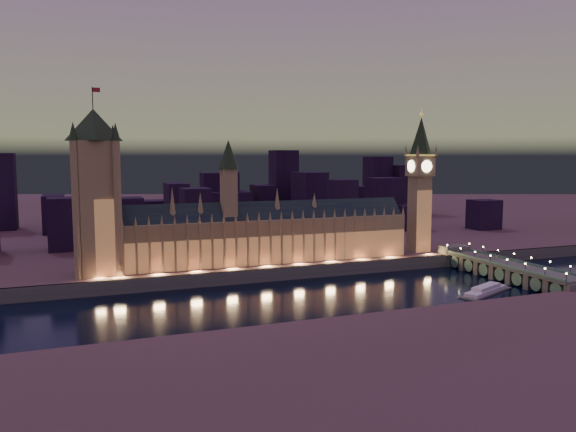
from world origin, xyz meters
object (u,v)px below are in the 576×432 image
object	(u,v)px
westminster_bridge	(502,269)
river_boat	(486,290)
palace_of_westminster	(258,234)
elizabeth_tower	(420,172)
victoria_tower	(96,183)

from	to	relation	value
westminster_bridge	river_boat	size ratio (longest dim) A/B	2.59
palace_of_westminster	river_boat	size ratio (longest dim) A/B	4.63
palace_of_westminster	elizabeth_tower	xyz separation A→B (m)	(120.65, 0.18, 38.13)
elizabeth_tower	westminster_bridge	world-z (taller)	elizabeth_tower
victoria_tower	palace_of_westminster	bearing A→B (deg)	-0.10
palace_of_westminster	victoria_tower	size ratio (longest dim) A/B	1.90
elizabeth_tower	westminster_bridge	bearing A→B (deg)	-74.89
elizabeth_tower	river_boat	size ratio (longest dim) A/B	2.33
palace_of_westminster	westminster_bridge	bearing A→B (deg)	-25.24
victoria_tower	river_boat	size ratio (longest dim) A/B	2.44
elizabeth_tower	westminster_bridge	distance (m)	89.49
palace_of_westminster	victoria_tower	distance (m)	103.17
palace_of_westminster	victoria_tower	xyz separation A→B (m)	(-97.35, 0.17, 34.17)
palace_of_westminster	westminster_bridge	xyz separation A→B (m)	(138.30, -65.18, -20.39)
palace_of_westminster	river_boat	world-z (taller)	palace_of_westminster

